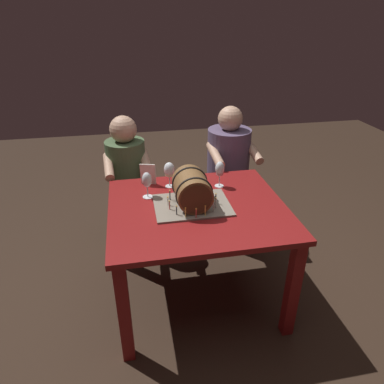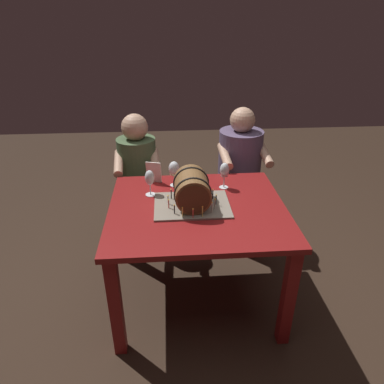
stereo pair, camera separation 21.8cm
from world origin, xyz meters
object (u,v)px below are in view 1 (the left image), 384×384
Objects in this scene: dining_table at (197,222)px; person_seated_left at (129,188)px; wine_glass_rose at (220,170)px; person_seated_right at (227,176)px; menu_card at (148,174)px; wine_glass_white at (169,170)px; wine_glass_empty at (147,181)px; barrel_cake at (192,191)px.

dining_table is 0.98× the size of person_seated_left.
person_seated_right is at bearing 67.37° from wine_glass_rose.
menu_card is at bearing 126.65° from dining_table.
person_seated_right is (0.57, 0.48, -0.31)m from wine_glass_white.
wine_glass_empty is 0.20m from menu_card.
person_seated_left is (-0.40, 0.78, -0.33)m from barrel_cake.
wine_glass_rose reaches higher than dining_table.
person_seated_right is at bearing 39.67° from wine_glass_empty.
wine_glass_white is (0.17, 0.13, 0.00)m from wine_glass_empty.
barrel_cake is 0.32m from wine_glass_empty.
person_seated_left is at bearing 121.75° from wine_glass_white.
dining_table is 0.41m from wine_glass_rose.
person_seated_right is at bearing 39.95° from wine_glass_white.
wine_glass_rose reaches higher than menu_card.
menu_card is at bearing 156.40° from wine_glass_white.
person_seated_left is 0.87m from person_seated_right.
wine_glass_white reaches higher than dining_table.
dining_table is 0.91m from person_seated_left.
wine_glass_rose is 0.66m from person_seated_right.
dining_table is 0.91m from person_seated_right.
wine_glass_rose is at bearing 50.79° from dining_table.
barrel_cake reaches higher than dining_table.
wine_glass_empty is 1.01m from person_seated_right.
dining_table is at bearing -118.62° from person_seated_right.
person_seated_left is (-0.64, 0.54, -0.35)m from wine_glass_rose.
barrel_cake is 0.96m from person_seated_right.
menu_card is (-0.15, 0.06, -0.05)m from wine_glass_white.
barrel_cake is 3.01× the size of menu_card.
person_seated_left is (-0.15, 0.42, -0.31)m from menu_card.
menu_card is at bearing -149.91° from person_seated_right.
menu_card is 0.87m from person_seated_right.
wine_glass_empty is at bearing -141.32° from wine_glass_white.
person_seated_left reaches higher than wine_glass_white.
barrel_cake is 0.41× the size of person_seated_right.
dining_table is at bearing -66.52° from wine_glass_white.
wine_glass_empty is 0.21m from wine_glass_white.
wine_glass_empty is at bearing -77.91° from person_seated_left.
wine_glass_white is (-0.10, 0.30, 0.02)m from barrel_cake.
dining_table is at bearing -31.34° from wine_glass_empty.
barrel_cake is at bearing -71.01° from wine_glass_white.
menu_card is at bearing 124.27° from barrel_cake.
barrel_cake is at bearing 157.04° from dining_table.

